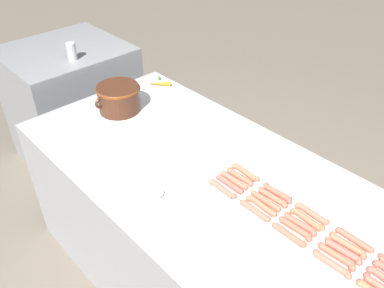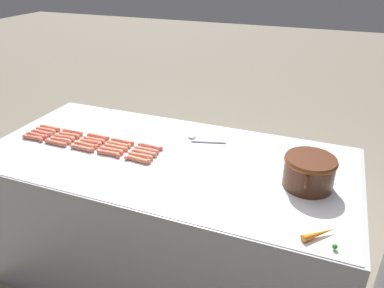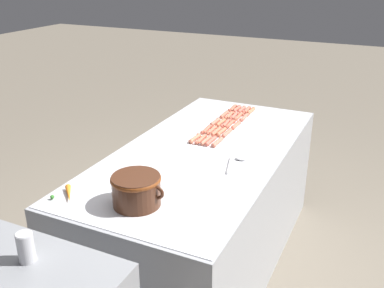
{
  "view_description": "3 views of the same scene",
  "coord_description": "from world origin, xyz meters",
  "px_view_note": "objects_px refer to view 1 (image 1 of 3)",
  "views": [
    {
      "loc": [
        -1.07,
        -1.02,
        2.15
      ],
      "look_at": [
        0.04,
        0.17,
        0.97
      ],
      "focal_mm": 36.86,
      "sensor_mm": 36.0,
      "label": 1
    },
    {
      "loc": [
        1.69,
        0.83,
        1.95
      ],
      "look_at": [
        -0.13,
        0.12,
        0.93
      ],
      "focal_mm": 34.28,
      "sensor_mm": 36.0,
      "label": 2
    },
    {
      "loc": [
        -1.08,
        2.47,
        2.07
      ],
      "look_at": [
        0.05,
        0.07,
        0.95
      ],
      "focal_mm": 40.89,
      "sensor_mm": 36.0,
      "label": 3
    }
  ],
  "objects_px": {
    "hot_dog_3": "(255,211)",
    "hot_dog_16": "(348,245)",
    "hot_dog_22": "(312,214)",
    "bean_pot": "(119,97)",
    "hot_dog_2": "(289,235)",
    "hot_dog_9": "(229,185)",
    "hot_dog_8": "(261,206)",
    "hot_dog_18": "(273,197)",
    "hot_dog_23": "(277,193)",
    "hot_dog_13": "(266,201)",
    "hot_dog_14": "(234,180)",
    "hot_dog_12": "(300,224)",
    "hot_dog_6": "(336,257)",
    "hot_dog_17": "(307,219)",
    "hot_dog_11": "(343,251)",
    "hot_dog_21": "(354,240)",
    "hot_dog_24": "(245,172)",
    "soda_can": "(72,51)",
    "hot_dog_7": "(295,229)",
    "hot_dog_4": "(222,189)",
    "hot_dog_19": "(240,177)",
    "serving_spoon": "(154,188)",
    "back_cabinet": "(74,105)",
    "carrot": "(158,83)",
    "hot_dog_1": "(332,264)"
  },
  "relations": [
    {
      "from": "hot_dog_12",
      "to": "soda_can",
      "type": "height_order",
      "value": "soda_can"
    },
    {
      "from": "hot_dog_3",
      "to": "hot_dog_9",
      "type": "xyz_separation_m",
      "value": [
        0.04,
        0.19,
        0.0
      ]
    },
    {
      "from": "hot_dog_22",
      "to": "hot_dog_8",
      "type": "bearing_deg",
      "value": 124.97
    },
    {
      "from": "hot_dog_3",
      "to": "hot_dog_7",
      "type": "bearing_deg",
      "value": -77.12
    },
    {
      "from": "back_cabinet",
      "to": "hot_dog_2",
      "type": "distance_m",
      "value": 2.26
    },
    {
      "from": "hot_dog_17",
      "to": "hot_dog_12",
      "type": "bearing_deg",
      "value": 172.88
    },
    {
      "from": "hot_dog_2",
      "to": "hot_dog_16",
      "type": "height_order",
      "value": "same"
    },
    {
      "from": "hot_dog_8",
      "to": "hot_dog_11",
      "type": "height_order",
      "value": "same"
    },
    {
      "from": "hot_dog_8",
      "to": "hot_dog_23",
      "type": "height_order",
      "value": "same"
    },
    {
      "from": "hot_dog_11",
      "to": "hot_dog_16",
      "type": "bearing_deg",
      "value": 4.03
    },
    {
      "from": "back_cabinet",
      "to": "hot_dog_8",
      "type": "height_order",
      "value": "back_cabinet"
    },
    {
      "from": "hot_dog_11",
      "to": "hot_dog_17",
      "type": "height_order",
      "value": "same"
    },
    {
      "from": "hot_dog_24",
      "to": "soda_can",
      "type": "relative_size",
      "value": 1.32
    },
    {
      "from": "hot_dog_3",
      "to": "hot_dog_23",
      "type": "xyz_separation_m",
      "value": [
        0.16,
        0.0,
        0.0
      ]
    },
    {
      "from": "bean_pot",
      "to": "hot_dog_4",
      "type": "bearing_deg",
      "value": -94.36
    },
    {
      "from": "hot_dog_9",
      "to": "hot_dog_17",
      "type": "xyz_separation_m",
      "value": [
        0.08,
        -0.37,
        0.0
      ]
    },
    {
      "from": "hot_dog_2",
      "to": "carrot",
      "type": "distance_m",
      "value": 1.46
    },
    {
      "from": "hot_dog_12",
      "to": "hot_dog_6",
      "type": "bearing_deg",
      "value": -101.55
    },
    {
      "from": "hot_dog_13",
      "to": "carrot",
      "type": "distance_m",
      "value": 1.26
    },
    {
      "from": "hot_dog_6",
      "to": "hot_dog_21",
      "type": "height_order",
      "value": "same"
    },
    {
      "from": "hot_dog_18",
      "to": "hot_dog_22",
      "type": "relative_size",
      "value": 1.0
    },
    {
      "from": "hot_dog_17",
      "to": "hot_dog_21",
      "type": "relative_size",
      "value": 1.0
    },
    {
      "from": "hot_dog_13",
      "to": "hot_dog_17",
      "type": "distance_m",
      "value": 0.19
    },
    {
      "from": "hot_dog_24",
      "to": "bean_pot",
      "type": "height_order",
      "value": "bean_pot"
    },
    {
      "from": "hot_dog_2",
      "to": "hot_dog_19",
      "type": "xyz_separation_m",
      "value": [
        0.13,
        0.37,
        0.0
      ]
    },
    {
      "from": "bean_pot",
      "to": "hot_dog_9",
      "type": "bearing_deg",
      "value": -91.56
    },
    {
      "from": "hot_dog_7",
      "to": "hot_dog_18",
      "type": "bearing_deg",
      "value": 65.41
    },
    {
      "from": "hot_dog_13",
      "to": "carrot",
      "type": "xyz_separation_m",
      "value": [
        0.36,
        1.21,
        0.0
      ]
    },
    {
      "from": "hot_dog_22",
      "to": "bean_pot",
      "type": "relative_size",
      "value": 0.51
    },
    {
      "from": "hot_dog_8",
      "to": "serving_spoon",
      "type": "relative_size",
      "value": 0.62
    },
    {
      "from": "hot_dog_8",
      "to": "hot_dog_24",
      "type": "height_order",
      "value": "same"
    },
    {
      "from": "hot_dog_1",
      "to": "hot_dog_16",
      "type": "bearing_deg",
      "value": 2.61
    },
    {
      "from": "hot_dog_14",
      "to": "hot_dog_22",
      "type": "bearing_deg",
      "value": -77.23
    },
    {
      "from": "hot_dog_1",
      "to": "hot_dog_12",
      "type": "distance_m",
      "value": 0.21
    },
    {
      "from": "hot_dog_11",
      "to": "hot_dog_19",
      "type": "height_order",
      "value": "same"
    },
    {
      "from": "hot_dog_7",
      "to": "hot_dog_21",
      "type": "bearing_deg",
      "value": -57.23
    },
    {
      "from": "hot_dog_23",
      "to": "hot_dog_24",
      "type": "bearing_deg",
      "value": 89.02
    },
    {
      "from": "hot_dog_3",
      "to": "hot_dog_16",
      "type": "xyz_separation_m",
      "value": [
        0.12,
        -0.37,
        0.0
      ]
    },
    {
      "from": "hot_dog_13",
      "to": "hot_dog_14",
      "type": "relative_size",
      "value": 1.0
    },
    {
      "from": "hot_dog_18",
      "to": "hot_dog_17",
      "type": "bearing_deg",
      "value": -90.15
    },
    {
      "from": "hot_dog_6",
      "to": "hot_dog_8",
      "type": "distance_m",
      "value": 0.37
    },
    {
      "from": "hot_dog_1",
      "to": "bean_pot",
      "type": "relative_size",
      "value": 0.51
    },
    {
      "from": "soda_can",
      "to": "hot_dog_7",
      "type": "bearing_deg",
      "value": -92.88
    },
    {
      "from": "hot_dog_2",
      "to": "hot_dog_18",
      "type": "height_order",
      "value": "same"
    },
    {
      "from": "hot_dog_1",
      "to": "hot_dog_8",
      "type": "xyz_separation_m",
      "value": [
        0.04,
        0.38,
        0.0
      ]
    },
    {
      "from": "hot_dog_8",
      "to": "hot_dog_19",
      "type": "relative_size",
      "value": 1.0
    },
    {
      "from": "hot_dog_16",
      "to": "hot_dog_18",
      "type": "bearing_deg",
      "value": 90.05
    },
    {
      "from": "hot_dog_12",
      "to": "hot_dog_21",
      "type": "bearing_deg",
      "value": -66.01
    },
    {
      "from": "hot_dog_3",
      "to": "hot_dog_18",
      "type": "relative_size",
      "value": 1.0
    },
    {
      "from": "hot_dog_12",
      "to": "soda_can",
      "type": "distance_m",
      "value": 1.98
    }
  ]
}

